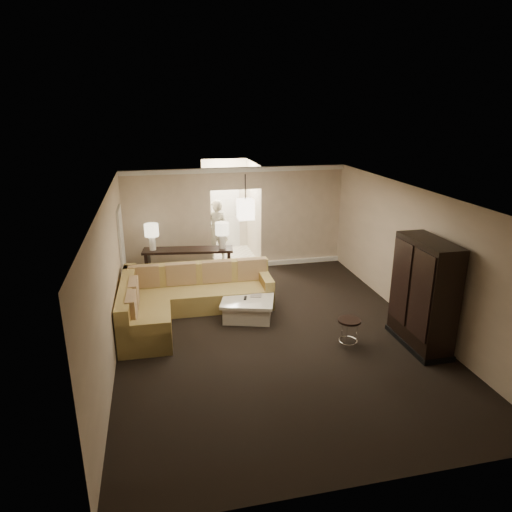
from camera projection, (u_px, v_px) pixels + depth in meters
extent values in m
plane|color=black|center=(272.00, 333.00, 9.18)|extent=(8.00, 8.00, 0.00)
cube|color=beige|center=(236.00, 219.00, 12.44)|extent=(6.00, 0.04, 2.80)
cube|color=beige|center=(365.00, 387.00, 5.03)|extent=(6.00, 0.04, 2.80)
cube|color=beige|center=(110.00, 280.00, 8.12)|extent=(0.04, 8.00, 2.80)
cube|color=beige|center=(415.00, 256.00, 9.36)|extent=(0.04, 8.00, 2.80)
cube|color=white|center=(274.00, 195.00, 8.30)|extent=(6.00, 8.00, 0.02)
cube|color=white|center=(236.00, 170.00, 11.98)|extent=(6.00, 0.10, 0.12)
cube|color=white|center=(237.00, 266.00, 12.82)|extent=(6.00, 0.10, 0.12)
cube|color=silver|center=(122.00, 251.00, 10.83)|extent=(0.05, 0.90, 2.10)
cube|color=white|center=(231.00, 256.00, 13.81)|extent=(1.40, 2.00, 0.01)
cube|color=beige|center=(206.00, 212.00, 13.22)|extent=(0.04, 2.00, 2.80)
cube|color=beige|center=(254.00, 210.00, 13.51)|extent=(0.04, 2.00, 2.80)
cube|color=beige|center=(225.00, 204.00, 14.30)|extent=(1.40, 0.04, 2.80)
cube|color=silver|center=(225.00, 215.00, 14.38)|extent=(0.90, 0.05, 2.10)
cube|color=brown|center=(200.00, 298.00, 10.25)|extent=(3.28, 1.06, 0.46)
cube|color=brown|center=(146.00, 328.00, 8.89)|extent=(1.01, 1.54, 0.46)
cube|color=brown|center=(198.00, 273.00, 10.44)|extent=(3.26, 0.34, 0.50)
cube|color=brown|center=(127.00, 296.00, 9.17)|extent=(0.33, 2.61, 0.50)
cube|color=brown|center=(266.00, 289.00, 10.50)|extent=(0.24, 0.98, 0.67)
cube|color=brown|center=(144.00, 339.00, 8.25)|extent=(0.98, 0.24, 0.67)
cube|color=#90764D|center=(144.00, 276.00, 10.16)|extent=(0.68, 0.19, 0.50)
cube|color=#90764D|center=(181.00, 274.00, 10.31)|extent=(0.68, 0.19, 0.50)
cube|color=#90764D|center=(217.00, 271.00, 10.46)|extent=(0.68, 0.19, 0.50)
cube|color=#90764D|center=(251.00, 269.00, 10.61)|extent=(0.68, 0.19, 0.50)
cube|color=#90764D|center=(134.00, 292.00, 9.29)|extent=(0.19, 0.65, 0.50)
cube|color=#90764D|center=(132.00, 308.00, 8.59)|extent=(0.19, 0.65, 0.50)
cube|color=silver|center=(248.00, 308.00, 9.84)|extent=(1.22, 1.22, 0.37)
cube|color=silver|center=(248.00, 299.00, 9.78)|extent=(1.36, 1.36, 0.07)
cube|color=black|center=(245.00, 298.00, 9.71)|extent=(0.10, 0.18, 0.02)
cube|color=beige|center=(256.00, 295.00, 9.91)|extent=(0.32, 0.38, 0.01)
cube|color=black|center=(188.00, 250.00, 11.59)|extent=(2.32, 0.82, 0.06)
cube|color=black|center=(148.00, 267.00, 11.64)|extent=(0.15, 0.47, 0.83)
cube|color=black|center=(229.00, 265.00, 11.81)|extent=(0.15, 0.47, 0.83)
cube|color=black|center=(189.00, 277.00, 11.82)|extent=(2.21, 0.76, 0.04)
cube|color=black|center=(424.00, 294.00, 8.40)|extent=(0.58, 1.39, 2.08)
cube|color=black|center=(421.00, 295.00, 7.97)|extent=(0.03, 0.61, 1.59)
cube|color=black|center=(400.00, 281.00, 8.62)|extent=(0.03, 0.61, 1.59)
cube|color=black|center=(418.00, 342.00, 8.72)|extent=(0.61, 1.45, 0.10)
cylinder|color=black|center=(349.00, 321.00, 8.53)|extent=(0.43, 0.43, 0.04)
torus|color=silver|center=(348.00, 341.00, 8.67)|extent=(0.36, 0.36, 0.02)
cylinder|color=silver|center=(357.00, 333.00, 8.64)|extent=(0.02, 0.02, 0.51)
cylinder|color=silver|center=(342.00, 330.00, 8.74)|extent=(0.02, 0.02, 0.51)
cylinder|color=silver|center=(347.00, 337.00, 8.47)|extent=(0.02, 0.02, 0.51)
cylinder|color=white|center=(152.00, 243.00, 11.45)|extent=(0.17, 0.17, 0.36)
cylinder|color=beige|center=(151.00, 230.00, 11.35)|extent=(0.35, 0.35, 0.31)
cylinder|color=white|center=(222.00, 241.00, 11.59)|extent=(0.17, 0.17, 0.36)
cylinder|color=beige|center=(222.00, 229.00, 11.48)|extent=(0.35, 0.35, 0.31)
cylinder|color=black|center=(245.00, 187.00, 10.89)|extent=(0.02, 0.02, 0.60)
cube|color=#FFE8C6|center=(245.00, 209.00, 11.07)|extent=(0.38, 0.38, 0.48)
imported|color=beige|center=(217.00, 227.00, 13.15)|extent=(0.76, 0.53, 2.00)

